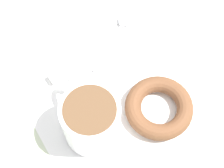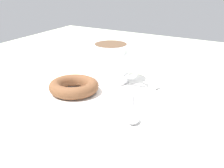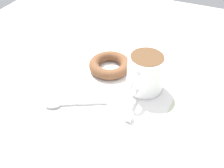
{
  "view_description": "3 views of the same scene",
  "coord_description": "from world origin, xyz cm",
  "px_view_note": "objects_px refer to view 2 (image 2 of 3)",
  "views": [
    {
      "loc": [
        -12.25,
        -22.64,
        56.79
      ],
      "look_at": [
        2.84,
        -0.95,
        2.3
      ],
      "focal_mm": 60.0,
      "sensor_mm": 36.0,
      "label": 1
    },
    {
      "loc": [
        57.9,
        30.78,
        26.5
      ],
      "look_at": [
        2.84,
        -0.95,
        2.3
      ],
      "focal_mm": 50.0,
      "sensor_mm": 36.0,
      "label": 2
    },
    {
      "loc": [
        -15.07,
        39.36,
        40.97
      ],
      "look_at": [
        2.84,
        -0.95,
        2.3
      ],
      "focal_mm": 40.0,
      "sensor_mm": 36.0,
      "label": 3
    }
  ],
  "objects_px": {
    "coffee_cup": "(111,62)",
    "spoon": "(133,114)",
    "sugar_cube": "(154,85)",
    "donut": "(74,86)"
  },
  "relations": [
    {
      "from": "donut",
      "to": "spoon",
      "type": "bearing_deg",
      "value": 75.54
    },
    {
      "from": "coffee_cup",
      "to": "spoon",
      "type": "relative_size",
      "value": 0.94
    },
    {
      "from": "coffee_cup",
      "to": "sugar_cube",
      "type": "relative_size",
      "value": 7.74
    },
    {
      "from": "spoon",
      "to": "donut",
      "type": "bearing_deg",
      "value": -104.46
    },
    {
      "from": "donut",
      "to": "sugar_cube",
      "type": "bearing_deg",
      "value": 127.09
    },
    {
      "from": "donut",
      "to": "spoon",
      "type": "height_order",
      "value": "donut"
    },
    {
      "from": "sugar_cube",
      "to": "coffee_cup",
      "type": "bearing_deg",
      "value": -88.49
    },
    {
      "from": "coffee_cup",
      "to": "sugar_cube",
      "type": "bearing_deg",
      "value": 91.51
    },
    {
      "from": "donut",
      "to": "spoon",
      "type": "xyz_separation_m",
      "value": [
        0.04,
        0.17,
        -0.01
      ]
    },
    {
      "from": "donut",
      "to": "spoon",
      "type": "distance_m",
      "value": 0.17
    }
  ]
}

